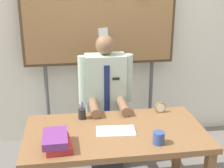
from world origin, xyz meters
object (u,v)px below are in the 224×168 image
object	(u,v)px
book_stack	(56,141)
person	(106,108)
desk	(115,140)
open_notebook	(115,131)
bulletin_board	(99,13)
coffee_mug	(159,138)
pen_holder	(82,114)
desk_clock	(160,108)

from	to	relation	value
book_stack	person	bearing A→B (deg)	60.12
desk	person	bearing A→B (deg)	90.00
desk	open_notebook	size ratio (longest dim) A/B	4.68
bulletin_board	coffee_mug	world-z (taller)	bulletin_board
coffee_mug	pen_holder	xyz separation A→B (m)	(-0.56, 0.54, -0.00)
desk	book_stack	xyz separation A→B (m)	(-0.48, -0.20, 0.14)
person	book_stack	distance (m)	0.98
desk_clock	pen_holder	world-z (taller)	pen_holder
person	coffee_mug	size ratio (longest dim) A/B	14.39
book_stack	desk_clock	size ratio (longest dim) A/B	2.91
person	bulletin_board	xyz separation A→B (m)	(0.00, 0.49, 0.92)
person	pen_holder	bearing A→B (deg)	-126.19
desk	coffee_mug	world-z (taller)	coffee_mug
open_notebook	book_stack	bearing A→B (deg)	-159.16
desk_clock	coffee_mug	distance (m)	0.60
desk_clock	coffee_mug	world-z (taller)	desk_clock
bulletin_board	coffee_mug	distance (m)	1.64
book_stack	desk	bearing A→B (deg)	22.71
desk	book_stack	distance (m)	0.54
desk	open_notebook	distance (m)	0.10
bulletin_board	desk_clock	xyz separation A→B (m)	(0.48, -0.83, -0.81)
desk	open_notebook	xyz separation A→B (m)	(-0.00, -0.02, 0.09)
person	book_stack	world-z (taller)	person
bulletin_board	open_notebook	bearing A→B (deg)	-90.22
coffee_mug	pen_holder	bearing A→B (deg)	136.14
bulletin_board	desk_clock	distance (m)	1.25
person	pen_holder	world-z (taller)	person
desk_clock	open_notebook	bearing A→B (deg)	-146.08
open_notebook	pen_holder	bearing A→B (deg)	130.93
desk	bulletin_board	bearing A→B (deg)	90.00
open_notebook	desk_clock	xyz separation A→B (m)	(0.49, 0.33, 0.04)
book_stack	coffee_mug	size ratio (longest dim) A/B	3.03
desk_clock	book_stack	bearing A→B (deg)	-152.18
book_stack	pen_holder	bearing A→B (deg)	65.44
pen_holder	bulletin_board	bearing A→B (deg)	72.85
pen_holder	open_notebook	bearing A→B (deg)	-49.07
desk	book_stack	bearing A→B (deg)	-157.29
coffee_mug	pen_holder	world-z (taller)	pen_holder
desk	person	size ratio (longest dim) A/B	1.07
book_stack	coffee_mug	distance (m)	0.78
person	bulletin_board	world-z (taller)	bulletin_board
coffee_mug	bulletin_board	bearing A→B (deg)	102.06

